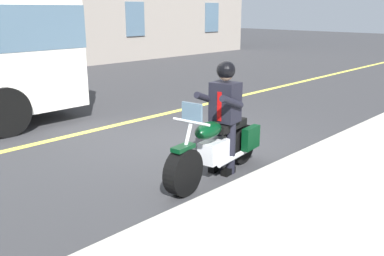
{
  "coord_description": "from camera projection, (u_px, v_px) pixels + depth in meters",
  "views": [
    {
      "loc": [
        5.32,
        5.35,
        2.47
      ],
      "look_at": [
        1.03,
        1.17,
        0.75
      ],
      "focal_mm": 38.87,
      "sensor_mm": 36.0,
      "label": 1
    }
  ],
  "objects": [
    {
      "name": "motorcycle_main",
      "position": [
        217.0,
        147.0,
        6.29
      ],
      "size": [
        2.22,
        0.79,
        1.26
      ],
      "color": "black",
      "rests_on": "ground_plane"
    },
    {
      "name": "ground_plane",
      "position": [
        186.0,
        143.0,
        7.94
      ],
      "size": [
        80.0,
        80.0,
        0.0
      ],
      "primitive_type": "plane",
      "color": "#333335"
    },
    {
      "name": "lane_center_stripe",
      "position": [
        123.0,
        124.0,
        9.28
      ],
      "size": [
        60.0,
        0.16,
        0.01
      ],
      "primitive_type": "cube",
      "color": "#E5DB4C",
      "rests_on": "ground_plane"
    },
    {
      "name": "rider_main",
      "position": [
        225.0,
        108.0,
        6.27
      ],
      "size": [
        0.68,
        0.61,
        1.74
      ],
      "color": "black",
      "rests_on": "ground_plane"
    }
  ]
}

